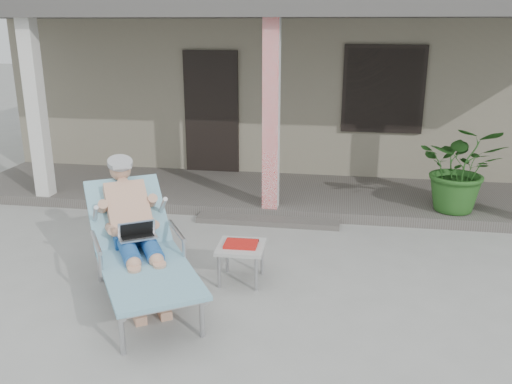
# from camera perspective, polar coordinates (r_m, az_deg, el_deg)

# --- Properties ---
(ground) EXTENTS (60.00, 60.00, 0.00)m
(ground) POSITION_cam_1_polar(r_m,az_deg,el_deg) (5.93, -1.37, -9.56)
(ground) COLOR #9E9E99
(ground) RESTS_ON ground
(house) EXTENTS (10.40, 5.40, 3.30)m
(house) POSITION_cam_1_polar(r_m,az_deg,el_deg) (11.78, 4.57, 12.33)
(house) COLOR gray
(house) RESTS_ON ground
(porch_deck) EXTENTS (10.00, 2.00, 0.15)m
(porch_deck) POSITION_cam_1_polar(r_m,az_deg,el_deg) (8.66, 2.30, -0.21)
(porch_deck) COLOR #605B56
(porch_deck) RESTS_ON ground
(porch_overhang) EXTENTS (10.00, 2.30, 2.85)m
(porch_overhang) POSITION_cam_1_polar(r_m,az_deg,el_deg) (8.20, 2.49, 18.06)
(porch_overhang) COLOR silver
(porch_overhang) RESTS_ON porch_deck
(porch_step) EXTENTS (2.00, 0.30, 0.07)m
(porch_step) POSITION_cam_1_polar(r_m,az_deg,el_deg) (7.59, 1.22, -3.06)
(porch_step) COLOR #605B56
(porch_step) RESTS_ON ground
(lounger) EXTENTS (1.77, 2.17, 1.39)m
(lounger) POSITION_cam_1_polar(r_m,az_deg,el_deg) (5.54, -12.63, -2.38)
(lounger) COLOR #B7B7BC
(lounger) RESTS_ON ground
(side_table) EXTENTS (0.51, 0.51, 0.45)m
(side_table) POSITION_cam_1_polar(r_m,az_deg,el_deg) (5.83, -1.59, -5.99)
(side_table) COLOR #B4B4AF
(side_table) RESTS_ON ground
(potted_palm) EXTENTS (1.27, 1.15, 1.24)m
(potted_palm) POSITION_cam_1_polar(r_m,az_deg,el_deg) (8.01, 20.78, 2.35)
(potted_palm) COLOR #26591E
(potted_palm) RESTS_ON porch_deck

